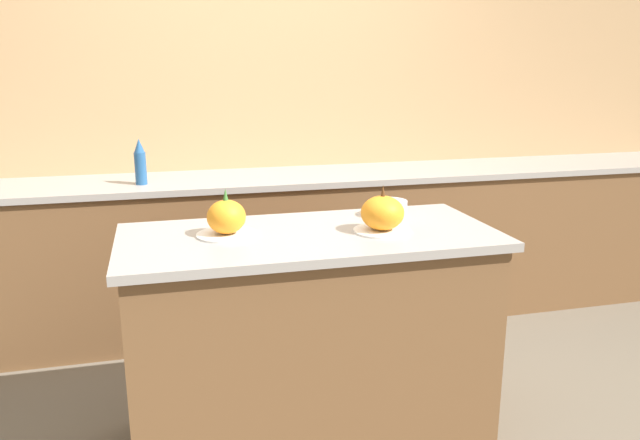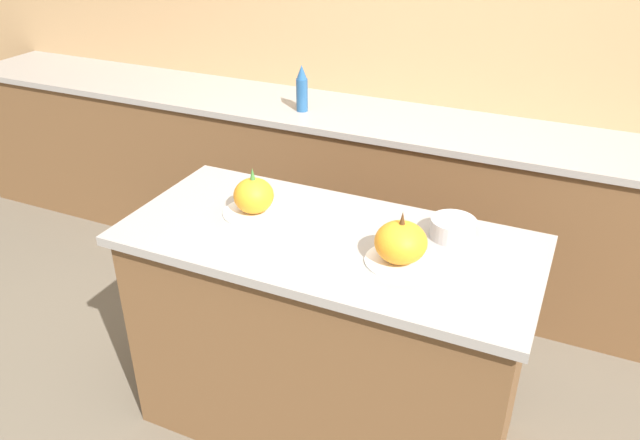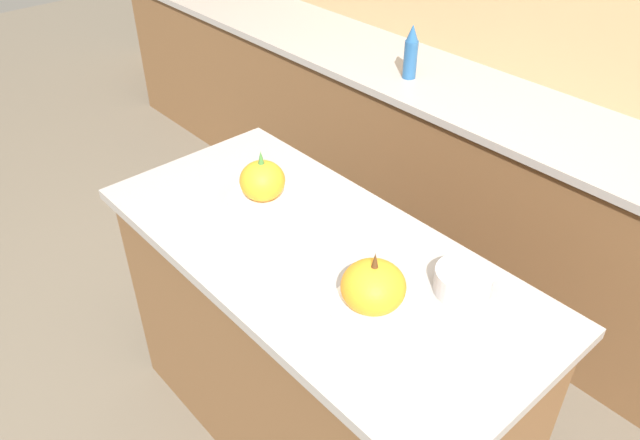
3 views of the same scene
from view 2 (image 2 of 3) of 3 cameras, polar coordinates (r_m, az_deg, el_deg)
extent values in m
plane|color=#665B4C|center=(2.78, 0.55, -17.95)|extent=(12.00, 12.00, 0.00)
cube|color=tan|center=(3.48, 11.60, 15.39)|extent=(8.00, 0.06, 2.50)
cube|color=brown|center=(2.48, 0.60, -11.00)|extent=(1.43, 0.63, 0.88)
cube|color=gray|center=(2.22, 0.66, -1.90)|extent=(1.49, 0.69, 0.03)
cube|color=brown|center=(3.46, 8.95, 1.23)|extent=(6.00, 0.56, 0.89)
cube|color=gray|center=(3.27, 9.57, 8.41)|extent=(6.00, 0.60, 0.03)
cylinder|color=white|center=(2.37, -6.00, 0.71)|extent=(0.24, 0.24, 0.01)
ellipsoid|color=orange|center=(2.34, -6.08, 2.23)|extent=(0.15, 0.15, 0.13)
cone|color=#38702D|center=(2.30, -6.20, 4.18)|extent=(0.02, 0.02, 0.05)
cylinder|color=white|center=(2.08, 7.27, -3.74)|extent=(0.23, 0.23, 0.01)
ellipsoid|color=orange|center=(2.04, 7.40, -2.03)|extent=(0.17, 0.17, 0.14)
cone|color=#4C2D14|center=(2.00, 7.56, 0.16)|extent=(0.02, 0.02, 0.05)
cylinder|color=#235184|center=(3.38, -1.66, 11.35)|extent=(0.06, 0.06, 0.17)
cone|color=#235184|center=(3.35, -1.69, 13.37)|extent=(0.06, 0.06, 0.07)
cylinder|color=#ADADB2|center=(2.24, 12.05, -0.73)|extent=(0.16, 0.16, 0.07)
camera|label=1|loc=(1.51, -80.19, -14.72)|focal=35.00mm
camera|label=3|loc=(0.85, 53.07, 22.83)|focal=35.00mm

